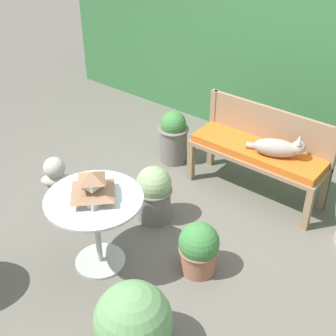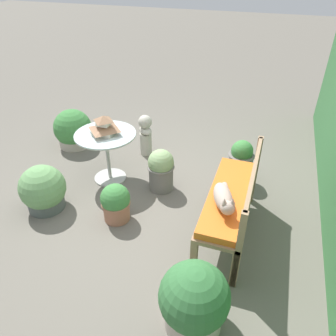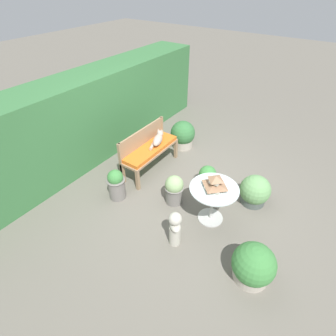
% 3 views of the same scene
% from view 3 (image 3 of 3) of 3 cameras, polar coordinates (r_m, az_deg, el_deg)
% --- Properties ---
extents(ground, '(30.00, 30.00, 0.00)m').
position_cam_3_polar(ground, '(4.86, 3.56, -5.11)').
color(ground, '#666056').
extents(foliage_hedge_back, '(6.40, 0.90, 1.70)m').
position_cam_3_polar(foliage_hedge_back, '(5.72, -16.87, 10.64)').
color(foliage_hedge_back, '#38703D').
rests_on(foliage_hedge_back, ground).
extents(garden_bench, '(1.32, 0.42, 0.52)m').
position_cam_3_polar(garden_bench, '(5.13, -3.83, 3.77)').
color(garden_bench, '#937556').
rests_on(garden_bench, ground).
extents(bench_backrest, '(1.32, 0.06, 0.86)m').
position_cam_3_polar(bench_backrest, '(5.14, -5.60, 6.08)').
color(bench_backrest, '#937556').
rests_on(bench_backrest, ground).
extents(cat, '(0.53, 0.30, 0.22)m').
position_cam_3_polar(cat, '(5.16, -2.23, 6.32)').
color(cat, '#A89989').
rests_on(cat, garden_bench).
extents(patio_table, '(0.75, 0.75, 0.66)m').
position_cam_3_polar(patio_table, '(4.08, 9.86, -5.79)').
color(patio_table, '#B7B7B2').
rests_on(patio_table, ground).
extents(pagoda_birdhouse, '(0.32, 0.32, 0.23)m').
position_cam_3_polar(pagoda_birdhouse, '(3.92, 10.22, -3.25)').
color(pagoda_birdhouse, beige).
rests_on(pagoda_birdhouse, patio_table).
extents(garden_bust, '(0.30, 0.30, 0.61)m').
position_cam_3_polar(garden_bust, '(3.83, 1.53, -12.86)').
color(garden_bust, '#B7B2A3').
rests_on(garden_bust, ground).
extents(potted_plant_table_far, '(0.55, 0.55, 0.61)m').
position_cam_3_polar(potted_plant_table_far, '(5.94, 3.22, 7.16)').
color(potted_plant_table_far, '#ADA393').
rests_on(potted_plant_table_far, ground).
extents(potted_plant_patio_mid, '(0.56, 0.56, 0.57)m').
position_cam_3_polar(potted_plant_patio_mid, '(3.73, 18.05, -19.54)').
color(potted_plant_patio_mid, '#ADA393').
rests_on(potted_plant_patio_mid, ground).
extents(potted_plant_bench_right, '(0.33, 0.33, 0.58)m').
position_cam_3_polar(potted_plant_bench_right, '(4.64, -11.19, -3.45)').
color(potted_plant_bench_right, slate).
rests_on(potted_plant_bench_right, ground).
extents(potted_plant_bench_left, '(0.32, 0.32, 0.45)m').
position_cam_3_polar(potted_plant_bench_left, '(4.87, 8.56, -1.90)').
color(potted_plant_bench_left, '#9E664C').
rests_on(potted_plant_bench_left, ground).
extents(potted_plant_hedge_corner, '(0.33, 0.33, 0.54)m').
position_cam_3_polar(potted_plant_hedge_corner, '(4.47, 1.36, -4.64)').
color(potted_plant_hedge_corner, slate).
rests_on(potted_plant_hedge_corner, ground).
extents(potted_plant_path_edge, '(0.52, 0.52, 0.54)m').
position_cam_3_polar(potted_plant_path_edge, '(4.72, 18.35, -4.85)').
color(potted_plant_path_edge, '#4C5651').
rests_on(potted_plant_path_edge, ground).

